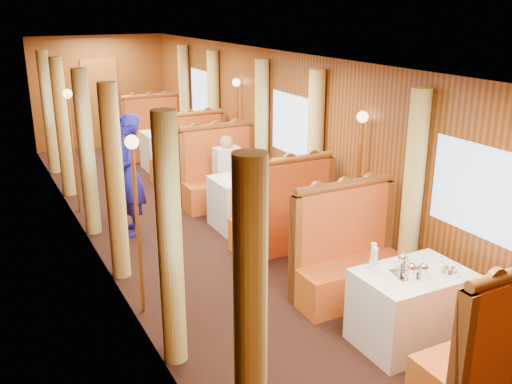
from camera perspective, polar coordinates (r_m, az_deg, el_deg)
floor at (r=8.30m, az=-5.38°, el=-4.15°), size 3.00×12.00×0.01m
ceiling at (r=7.70m, az=-5.94°, el=13.30°), size 3.00×12.00×0.01m
wall_far at (r=13.57m, az=-15.30°, el=9.62°), size 3.00×0.01×2.50m
wall_left at (r=7.51m, az=-16.33°, el=2.81°), size 0.01×12.00×2.50m
wall_right at (r=8.56m, az=3.74°, el=5.38°), size 0.01×12.00×2.50m
doorway_far at (r=13.58m, az=-15.19°, el=8.56°), size 0.80×0.04×2.00m
table_near at (r=5.81m, az=15.22°, el=-11.08°), size 1.05×0.72×0.75m
banquette_near_fwd at (r=5.21m, az=22.96°, el=-15.08°), size 1.30×0.55×1.34m
banquette_near_aft at (r=6.48m, az=9.24°, el=-6.98°), size 1.30×0.55×1.34m
table_mid at (r=8.46m, az=-0.75°, el=-0.92°), size 1.05×0.72×0.75m
banquette_mid_fwd at (r=7.60m, az=2.69°, el=-2.82°), size 1.30×0.55×1.34m
banquette_mid_aft at (r=9.31m, az=-3.55°, el=1.20°), size 1.30×0.55×1.34m
table_far at (r=11.56m, az=-8.57°, el=4.19°), size 1.05×0.72×0.75m
banquette_far_fwd at (r=10.63m, az=-6.78°, el=3.28°), size 1.30×0.55×1.34m
banquette_far_aft at (r=12.49m, az=-10.11°, el=5.40°), size 1.30×0.55×1.34m
tea_tray at (r=5.59m, az=15.24°, el=-7.93°), size 0.39×0.33×0.01m
teapot_left at (r=5.44m, az=15.27°, el=-7.92°), size 0.19×0.15×0.14m
teapot_right at (r=5.51m, az=16.39°, el=-7.80°), size 0.18×0.16×0.12m
teapot_back at (r=5.64m, az=14.42°, el=-6.95°), size 0.18×0.15×0.13m
fruit_plate at (r=5.72m, az=18.65°, el=-7.51°), size 0.24×0.24×0.05m
cup_inboard at (r=5.48m, az=11.77°, el=-7.02°), size 0.08×0.08×0.26m
cup_outboard at (r=5.58m, az=11.63°, el=-6.55°), size 0.08×0.08×0.26m
rose_vase_mid at (r=8.32m, az=-0.88°, el=2.74°), size 0.06×0.06×0.36m
rose_vase_far at (r=11.45m, az=-8.72°, el=6.88°), size 0.06×0.06×0.36m
window_left_near at (r=4.24m, az=-6.63°, el=-5.71°), size 0.01×1.20×0.90m
curtain_left_near_a at (r=3.77m, az=-0.56°, el=-13.59°), size 0.22×0.22×2.35m
curtain_left_near_b at (r=5.06m, az=-8.59°, el=-5.09°), size 0.22×0.22×2.35m
window_right_near at (r=5.89m, az=21.41°, el=0.09°), size 0.01×1.20×0.90m
curtain_right_near_b at (r=6.41m, az=15.36°, el=-0.43°), size 0.22×0.22×2.35m
window_left_mid at (r=7.46m, az=-16.35°, el=4.30°), size 0.01×1.20×0.90m
curtain_left_mid_a at (r=6.82m, az=-13.95°, el=0.80°), size 0.22×0.22×2.35m
curtain_left_mid_b at (r=8.29m, az=-16.57°, el=3.69°), size 0.22×0.22×2.35m
window_right_mid at (r=8.51m, az=3.68°, el=6.68°), size 0.01×1.20×0.90m
curtain_right_mid_a at (r=7.88m, az=5.90°, el=3.61°), size 0.22×0.22×2.35m
curtain_right_mid_b at (r=9.18m, az=0.57°, el=5.83°), size 0.22×0.22×2.35m
window_left_far at (r=10.86m, az=-20.15°, el=8.16°), size 0.01×1.20×0.90m
curtain_left_far_a at (r=10.16m, az=-18.77°, el=6.08°), size 0.22×0.22×2.35m
curtain_left_far_b at (r=11.68m, az=-20.04°, el=7.45°), size 0.22×0.22×2.35m
window_right_far at (r=11.60m, az=-5.34°, el=9.79°), size 0.01×1.20×0.90m
curtain_right_far_a at (r=10.90m, az=-4.25°, el=7.79°), size 0.22×0.22×2.35m
curtain_right_far_b at (r=12.33m, az=-7.15°, el=8.94°), size 0.22×0.22×2.35m
sconce_left_fore at (r=5.85m, az=-11.99°, el=0.19°), size 0.14×0.14×1.95m
sconce_right_fore at (r=7.07m, az=10.37°, el=3.45°), size 0.14×0.14×1.95m
sconce_left_aft at (r=9.18m, az=-18.03°, el=6.26°), size 0.14×0.14×1.95m
sconce_right_aft at (r=10.00m, az=-1.95°, el=8.09°), size 0.14×0.14×1.95m
steward at (r=8.20m, az=-12.56°, el=1.65°), size 0.53×0.70×1.74m
passenger at (r=8.98m, az=-2.86°, el=2.67°), size 0.40×0.44×0.76m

